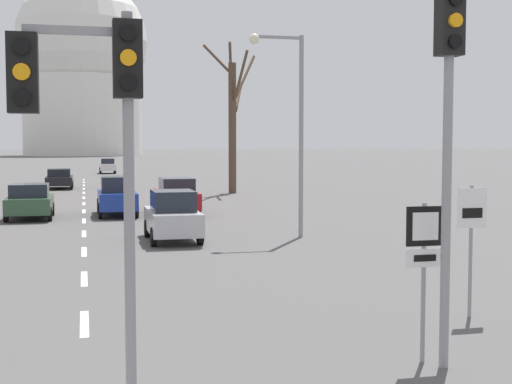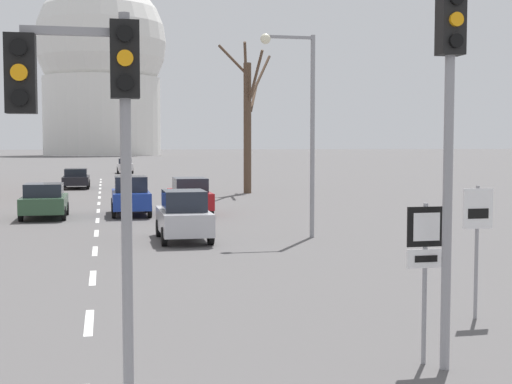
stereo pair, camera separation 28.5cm
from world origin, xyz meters
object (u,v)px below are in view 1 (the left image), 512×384
sedan_distant_centre (117,196)px  sedan_near_right (173,216)px  sedan_far_left (30,201)px  sedan_near_left (59,179)px  sedan_mid_centre (108,166)px  speed_limit_sign (471,228)px  traffic_signal_near_right (448,103)px  traffic_signal_centre_tall (93,110)px  sedan_far_right (176,196)px  route_sign_post (424,254)px  street_lamp_right (291,112)px

sedan_distant_centre → sedan_near_right: bearing=-81.1°
sedan_far_left → sedan_near_right: bearing=-58.6°
sedan_near_left → sedan_mid_centre: size_ratio=1.13×
speed_limit_sign → traffic_signal_near_right: bearing=-126.7°
sedan_distant_centre → traffic_signal_centre_tall: bearing=-93.2°
speed_limit_sign → sedan_far_left: speed_limit_sign is taller
sedan_far_left → sedan_far_right: size_ratio=0.86×
traffic_signal_near_right → sedan_near_left: bearing=98.8°
sedan_near_left → sedan_distant_centre: bearing=-81.2°
traffic_signal_near_right → speed_limit_sign: size_ratio=2.23×
route_sign_post → sedan_distant_centre: bearing=98.4°
traffic_signal_centre_tall → sedan_near_left: bearing=92.4°
route_sign_post → sedan_near_right: (-2.05, 14.40, -0.81)m
speed_limit_sign → sedan_mid_centre: speed_limit_sign is taller
sedan_far_right → street_lamp_right: bearing=-72.0°
traffic_signal_near_right → speed_limit_sign: traffic_signal_near_right is taller
route_sign_post → street_lamp_right: (2.12, 14.34, 2.77)m
street_lamp_right → sedan_near_left: street_lamp_right is taller
traffic_signal_near_right → sedan_distant_centre: 24.41m
speed_limit_sign → street_lamp_right: bearing=90.3°
sedan_mid_centre → sedan_far_left: 48.41m
route_sign_post → speed_limit_sign: speed_limit_sign is taller
sedan_far_left → sedan_far_right: sedan_far_right is taller
traffic_signal_near_right → traffic_signal_centre_tall: traffic_signal_near_right is taller
sedan_near_right → sedan_mid_centre: size_ratio=0.94×
speed_limit_sign → route_sign_post: bearing=-132.5°
traffic_signal_centre_tall → sedan_far_right: size_ratio=1.10×
route_sign_post → sedan_far_right: size_ratio=0.54×
route_sign_post → sedan_distant_centre: size_ratio=0.57×
sedan_near_left → sedan_mid_centre: bearing=80.8°
traffic_signal_centre_tall → sedan_mid_centre: 71.96m
sedan_near_left → route_sign_post: bearing=-81.4°
traffic_signal_near_right → sedan_far_left: (-7.50, 23.33, -3.12)m
sedan_mid_centre → sedan_far_right: sedan_far_right is taller
sedan_near_left → sedan_mid_centre: 26.97m
street_lamp_right → sedan_near_right: street_lamp_right is taller
sedan_near_left → sedan_near_right: 30.53m
traffic_signal_near_right → sedan_distant_centre: bearing=98.8°
traffic_signal_centre_tall → sedan_near_left: (-1.88, 45.24, -2.98)m
speed_limit_sign → sedan_far_left: 22.75m
sedan_near_right → route_sign_post: bearing=-81.9°
speed_limit_sign → sedan_mid_centre: (-4.58, 68.81, -0.86)m
traffic_signal_near_right → route_sign_post: bearing=123.3°
sedan_far_left → sedan_far_right: 6.52m
route_sign_post → sedan_mid_centre: bearing=91.9°
sedan_distant_centre → speed_limit_sign: bearing=-75.0°
sedan_mid_centre → sedan_distant_centre: (-1.09, -47.54, 0.06)m
traffic_signal_centre_tall → sedan_near_left: size_ratio=1.08×
speed_limit_sign → sedan_distant_centre: 22.03m
traffic_signal_centre_tall → sedan_near_right: bearing=79.5°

